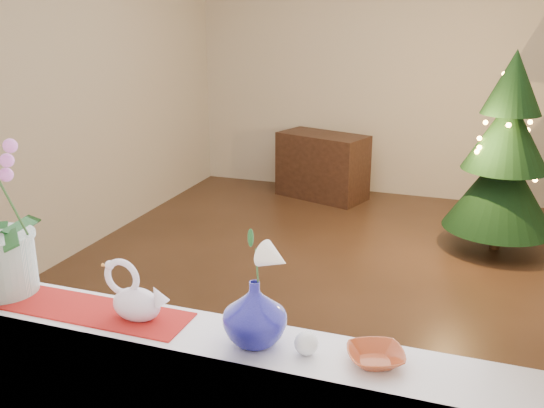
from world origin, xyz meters
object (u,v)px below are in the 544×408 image
(swan, at_px, (136,292))
(blue_vase, at_px, (255,308))
(xmas_tree, at_px, (505,154))
(paperweight, at_px, (306,343))
(amber_dish, at_px, (375,358))
(side_table, at_px, (322,166))

(swan, xyz_separation_m, blue_vase, (0.43, -0.01, 0.02))
(swan, distance_m, xmas_tree, 3.74)
(paperweight, bearing_deg, swan, 178.31)
(swan, relative_size, xmas_tree, 0.14)
(amber_dish, relative_size, xmas_tree, 0.09)
(blue_vase, distance_m, xmas_tree, 3.64)
(paperweight, xyz_separation_m, xmas_tree, (0.61, 3.55, -0.14))
(blue_vase, distance_m, amber_dish, 0.39)
(swan, height_order, paperweight, swan)
(blue_vase, relative_size, amber_dish, 1.68)
(xmas_tree, height_order, side_table, xmas_tree)
(blue_vase, height_order, paperweight, blue_vase)
(swan, height_order, amber_dish, swan)
(xmas_tree, xyz_separation_m, side_table, (-1.76, 0.95, -0.47))
(amber_dish, distance_m, xmas_tree, 3.56)
(side_table, bearing_deg, swan, -64.91)
(swan, bearing_deg, side_table, 72.62)
(swan, distance_m, amber_dish, 0.80)
(amber_dish, xyz_separation_m, side_table, (-1.35, 4.48, -0.60))
(swan, relative_size, blue_vase, 0.98)
(side_table, bearing_deg, blue_vase, -59.66)
(swan, bearing_deg, amber_dish, -24.12)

